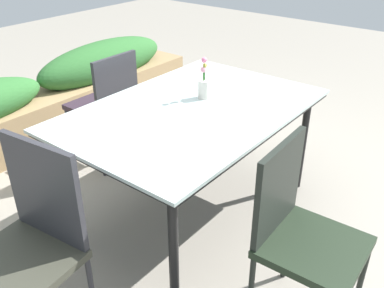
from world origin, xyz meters
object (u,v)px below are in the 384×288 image
at_px(chair_far_side, 107,101).
at_px(chair_near_left, 300,228).
at_px(flower_vase, 204,86).
at_px(chair_end_left, 28,239).
at_px(dining_table, 192,116).
at_px(planter_box, 43,101).

bearing_deg(chair_far_side, chair_near_left, -104.60).
xyz_separation_m(chair_far_side, flower_vase, (0.06, -0.89, 0.32)).
xyz_separation_m(chair_end_left, chair_far_side, (1.29, 0.92, 0.01)).
bearing_deg(chair_near_left, chair_far_side, -106.42).
relative_size(chair_end_left, chair_near_left, 1.02).
relative_size(dining_table, chair_near_left, 1.71).
bearing_deg(chair_far_side, dining_table, -96.81).
relative_size(chair_end_left, planter_box, 0.29).
relative_size(chair_near_left, flower_vase, 3.49).
bearing_deg(planter_box, chair_near_left, -99.03).
xyz_separation_m(chair_end_left, flower_vase, (1.36, 0.03, 0.32)).
height_order(flower_vase, planter_box, flower_vase).
xyz_separation_m(dining_table, chair_far_side, (0.11, 0.93, -0.18)).
bearing_deg(planter_box, chair_end_left, -125.47).
distance_m(chair_near_left, flower_vase, 1.15).
height_order(chair_end_left, chair_near_left, chair_end_left).
height_order(dining_table, planter_box, dining_table).
bearing_deg(chair_end_left, chair_near_left, -145.88).
relative_size(dining_table, flower_vase, 5.98).
bearing_deg(flower_vase, chair_far_side, 94.09).
xyz_separation_m(dining_table, chair_end_left, (-1.19, 0.01, -0.18)).
relative_size(chair_far_side, flower_vase, 3.37).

